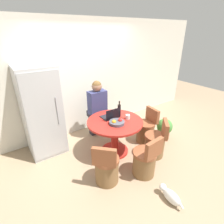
{
  "coord_description": "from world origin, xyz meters",
  "views": [
    {
      "loc": [
        -1.82,
        -2.3,
        2.32
      ],
      "look_at": [
        -0.08,
        0.23,
        0.88
      ],
      "focal_mm": 28.0,
      "sensor_mm": 36.0,
      "label": 1
    }
  ],
  "objects_px": {
    "chair_near_right_corner": "(155,143)",
    "fruit_bowl": "(117,122)",
    "chair_near_left_corner": "(107,168)",
    "bottle": "(119,109)",
    "potted_plant": "(164,128)",
    "refrigerator": "(42,112)",
    "person_seated": "(97,106)",
    "dining_table": "(115,131)",
    "cat": "(171,196)",
    "laptop": "(111,116)",
    "chair_near_camera": "(145,161)",
    "chair_right_side": "(146,130)"
  },
  "relations": [
    {
      "from": "cat",
      "to": "refrigerator",
      "type": "bearing_deg",
      "value": 28.66
    },
    {
      "from": "laptop",
      "to": "bottle",
      "type": "height_order",
      "value": "bottle"
    },
    {
      "from": "chair_right_side",
      "to": "person_seated",
      "type": "relative_size",
      "value": 0.58
    },
    {
      "from": "refrigerator",
      "to": "dining_table",
      "type": "distance_m",
      "value": 1.48
    },
    {
      "from": "chair_near_camera",
      "to": "person_seated",
      "type": "xyz_separation_m",
      "value": [
        -0.03,
        1.58,
        0.48
      ]
    },
    {
      "from": "chair_near_right_corner",
      "to": "potted_plant",
      "type": "height_order",
      "value": "chair_near_right_corner"
    },
    {
      "from": "chair_right_side",
      "to": "potted_plant",
      "type": "xyz_separation_m",
      "value": [
        0.42,
        -0.17,
        -0.01
      ]
    },
    {
      "from": "refrigerator",
      "to": "chair_near_left_corner",
      "type": "relative_size",
      "value": 2.28
    },
    {
      "from": "refrigerator",
      "to": "chair_near_right_corner",
      "type": "distance_m",
      "value": 2.32
    },
    {
      "from": "chair_near_right_corner",
      "to": "cat",
      "type": "height_order",
      "value": "chair_near_right_corner"
    },
    {
      "from": "chair_near_right_corner",
      "to": "refrigerator",
      "type": "bearing_deg",
      "value": -87.09
    },
    {
      "from": "bottle",
      "to": "chair_near_camera",
      "type": "bearing_deg",
      "value": -100.3
    },
    {
      "from": "chair_near_left_corner",
      "to": "bottle",
      "type": "distance_m",
      "value": 1.26
    },
    {
      "from": "chair_near_right_corner",
      "to": "fruit_bowl",
      "type": "distance_m",
      "value": 0.91
    },
    {
      "from": "potted_plant",
      "to": "person_seated",
      "type": "bearing_deg",
      "value": 140.12
    },
    {
      "from": "laptop",
      "to": "potted_plant",
      "type": "distance_m",
      "value": 1.38
    },
    {
      "from": "refrigerator",
      "to": "person_seated",
      "type": "height_order",
      "value": "refrigerator"
    },
    {
      "from": "refrigerator",
      "to": "bottle",
      "type": "bearing_deg",
      "value": -26.41
    },
    {
      "from": "bottle",
      "to": "cat",
      "type": "bearing_deg",
      "value": -98.37
    },
    {
      "from": "laptop",
      "to": "cat",
      "type": "height_order",
      "value": "laptop"
    },
    {
      "from": "dining_table",
      "to": "fruit_bowl",
      "type": "bearing_deg",
      "value": -108.76
    },
    {
      "from": "refrigerator",
      "to": "laptop",
      "type": "xyz_separation_m",
      "value": [
        1.14,
        -0.72,
        -0.12
      ]
    },
    {
      "from": "chair_near_right_corner",
      "to": "chair_right_side",
      "type": "distance_m",
      "value": 0.52
    },
    {
      "from": "chair_near_left_corner",
      "to": "cat",
      "type": "xyz_separation_m",
      "value": [
        0.58,
        -0.85,
        -0.18
      ]
    },
    {
      "from": "chair_near_camera",
      "to": "potted_plant",
      "type": "relative_size",
      "value": 1.57
    },
    {
      "from": "person_seated",
      "to": "chair_near_left_corner",
      "type": "bearing_deg",
      "value": 65.71
    },
    {
      "from": "chair_near_camera",
      "to": "cat",
      "type": "distance_m",
      "value": 0.64
    },
    {
      "from": "chair_right_side",
      "to": "chair_near_camera",
      "type": "bearing_deg",
      "value": -40.35
    },
    {
      "from": "refrigerator",
      "to": "potted_plant",
      "type": "xyz_separation_m",
      "value": [
        2.37,
        -1.11,
        -0.62
      ]
    },
    {
      "from": "chair_right_side",
      "to": "fruit_bowl",
      "type": "relative_size",
      "value": 2.69
    },
    {
      "from": "dining_table",
      "to": "chair_near_right_corner",
      "type": "xyz_separation_m",
      "value": [
        0.6,
        -0.55,
        -0.23
      ]
    },
    {
      "from": "chair_right_side",
      "to": "cat",
      "type": "bearing_deg",
      "value": -25.72
    },
    {
      "from": "dining_table",
      "to": "chair_near_right_corner",
      "type": "relative_size",
      "value": 1.39
    },
    {
      "from": "chair_near_camera",
      "to": "laptop",
      "type": "distance_m",
      "value": 1.09
    },
    {
      "from": "chair_near_right_corner",
      "to": "potted_plant",
      "type": "xyz_separation_m",
      "value": [
        0.63,
        0.31,
        -0.01
      ]
    },
    {
      "from": "chair_near_left_corner",
      "to": "laptop",
      "type": "distance_m",
      "value": 1.06
    },
    {
      "from": "refrigerator",
      "to": "person_seated",
      "type": "xyz_separation_m",
      "value": [
        1.16,
        -0.11,
        -0.14
      ]
    },
    {
      "from": "chair_near_left_corner",
      "to": "bottle",
      "type": "bearing_deg",
      "value": -91.96
    },
    {
      "from": "laptop",
      "to": "bottle",
      "type": "xyz_separation_m",
      "value": [
        0.23,
        0.04,
        0.07
      ]
    },
    {
      "from": "chair_near_right_corner",
      "to": "laptop",
      "type": "bearing_deg",
      "value": -97.6
    },
    {
      "from": "chair_right_side",
      "to": "fruit_bowl",
      "type": "height_order",
      "value": "fruit_bowl"
    },
    {
      "from": "chair_near_left_corner",
      "to": "potted_plant",
      "type": "relative_size",
      "value": 1.57
    },
    {
      "from": "dining_table",
      "to": "fruit_bowl",
      "type": "height_order",
      "value": "fruit_bowl"
    },
    {
      "from": "dining_table",
      "to": "chair_right_side",
      "type": "height_order",
      "value": "chair_right_side"
    },
    {
      "from": "dining_table",
      "to": "chair_near_left_corner",
      "type": "height_order",
      "value": "chair_near_left_corner"
    },
    {
      "from": "dining_table",
      "to": "chair_right_side",
      "type": "bearing_deg",
      "value": -4.98
    },
    {
      "from": "chair_near_left_corner",
      "to": "cat",
      "type": "relative_size",
      "value": 1.76
    },
    {
      "from": "chair_near_right_corner",
      "to": "person_seated",
      "type": "xyz_separation_m",
      "value": [
        -0.57,
        1.31,
        0.48
      ]
    },
    {
      "from": "cat",
      "to": "dining_table",
      "type": "bearing_deg",
      "value": 2.61
    },
    {
      "from": "chair_near_left_corner",
      "to": "bottle",
      "type": "relative_size",
      "value": 2.66
    }
  ]
}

